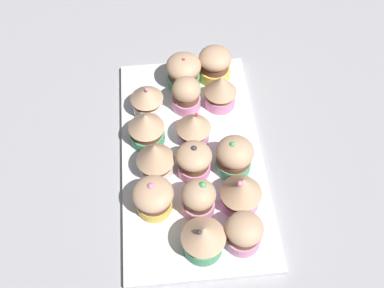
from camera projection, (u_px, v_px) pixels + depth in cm
name	position (u px, v px, depth cm)	size (l,w,h in cm)	color
ground_plane	(192.00, 162.00, 82.74)	(180.00, 180.00, 3.00)	#9E9EA3
baking_tray	(192.00, 156.00, 81.01)	(44.95, 24.53, 1.20)	silver
cupcake_0	(244.00, 232.00, 68.65)	(5.69, 5.69, 6.31)	pink
cupcake_1	(241.00, 192.00, 71.70)	(6.65, 6.65, 7.90)	pink
cupcake_2	(234.00, 156.00, 75.95)	(6.24, 6.24, 7.37)	#4C9E6B
cupcake_3	(221.00, 91.00, 83.98)	(5.95, 5.95, 7.20)	pink
cupcake_4	(215.00, 64.00, 87.98)	(6.26, 6.26, 7.07)	#EFC651
cupcake_5	(202.00, 238.00, 67.52)	(6.73, 6.73, 7.29)	#4C9E6B
cupcake_6	(200.00, 199.00, 71.45)	(5.40, 5.40, 7.35)	pink
cupcake_7	(195.00, 161.00, 75.69)	(5.94, 5.94, 6.79)	pink
cupcake_8	(194.00, 128.00, 79.51)	(6.05, 6.05, 6.73)	pink
cupcake_9	(185.00, 95.00, 83.72)	(5.28, 5.28, 6.99)	pink
cupcake_10	(184.00, 71.00, 86.95)	(6.65, 6.65, 7.17)	#4C9E6B
cupcake_11	(153.00, 198.00, 71.90)	(6.52, 6.52, 6.54)	#EFC651
cupcake_12	(155.00, 158.00, 75.23)	(6.42, 6.42, 7.60)	white
cupcake_13	(147.00, 128.00, 79.25)	(6.31, 6.31, 7.08)	#4C9E6B
cupcake_14	(147.00, 99.00, 83.25)	(6.00, 6.00, 6.79)	white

